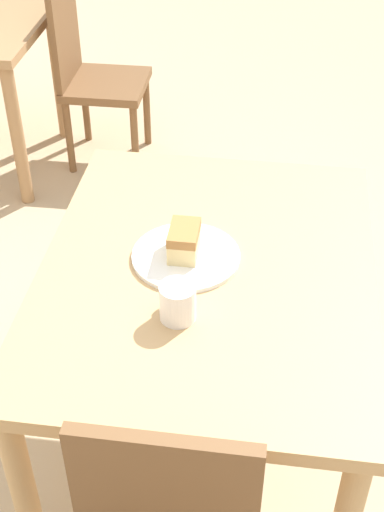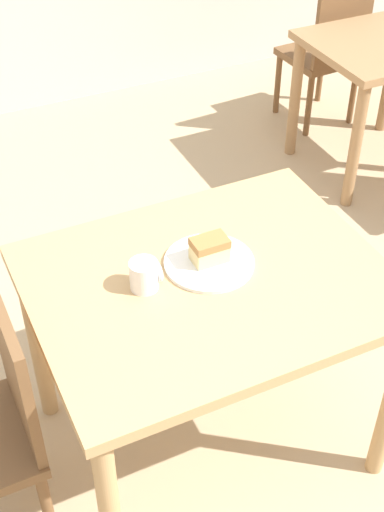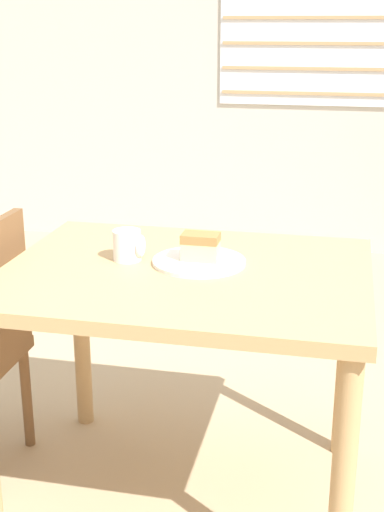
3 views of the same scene
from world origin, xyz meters
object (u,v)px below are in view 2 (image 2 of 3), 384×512
at_px(cake_slice, 210,250).
at_px(coffee_mug, 145,275).
at_px(dining_table_near, 209,305).
at_px(chair_far_opposite, 327,50).
at_px(plate, 209,262).
at_px(dining_table_far, 382,67).

distance_m(cake_slice, coffee_mug, 0.22).
distance_m(dining_table_near, chair_far_opposite, 2.46).
relative_size(dining_table_near, plate, 3.83).
bearing_deg(cake_slice, chair_far_opposite, 46.90).
relative_size(dining_table_near, dining_table_far, 1.42).
xyz_separation_m(chair_far_opposite, cake_slice, (-1.63, -1.74, 0.36)).
bearing_deg(dining_table_near, coffee_mug, 166.41).
xyz_separation_m(dining_table_far, coffee_mug, (-1.82, -1.24, 0.24)).
xyz_separation_m(dining_table_far, cake_slice, (-1.60, -1.23, 0.25)).
bearing_deg(plate, coffee_mug, -176.52).
bearing_deg(dining_table_far, plate, -142.54).
xyz_separation_m(plate, cake_slice, (0.00, 0.00, 0.05)).
bearing_deg(chair_far_opposite, coffee_mug, 40.50).
distance_m(dining_table_near, coffee_mug, 0.25).
xyz_separation_m(plate, coffee_mug, (-0.21, -0.01, 0.04)).
distance_m(dining_table_far, coffee_mug, 2.22).
distance_m(chair_far_opposite, coffee_mug, 2.58).
height_order(plate, coffee_mug, coffee_mug).
bearing_deg(coffee_mug, plate, 3.48).
height_order(cake_slice, coffee_mug, coffee_mug).
height_order(dining_table_far, coffee_mug, coffee_mug).
distance_m(chair_far_opposite, cake_slice, 2.41).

